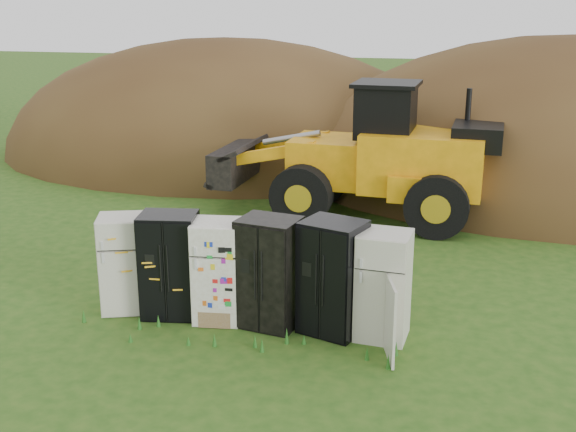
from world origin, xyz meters
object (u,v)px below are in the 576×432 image
fridge_leftmost (123,263)px  fridge_dark_mid (269,273)px  fridge_black_side (170,265)px  fridge_open_door (383,286)px  fridge_black_right (333,277)px  fridge_sticker (218,271)px  wheel_loader (350,150)px

fridge_leftmost → fridge_dark_mid: 2.76m
fridge_black_side → fridge_open_door: bearing=-10.0°
fridge_dark_mid → fridge_black_right: 1.11m
fridge_leftmost → fridge_open_door: fridge_open_door is taller
fridge_sticker → fridge_dark_mid: (0.94, 0.01, 0.06)m
fridge_dark_mid → wheel_loader: bearing=97.6°
fridge_leftmost → fridge_black_right: bearing=-19.7°
fridge_dark_mid → fridge_black_right: (1.11, -0.00, 0.02)m
fridge_black_right → fridge_dark_mid: bearing=-161.9°
fridge_black_right → wheel_loader: size_ratio=0.27×
fridge_black_right → wheel_loader: wheel_loader is taller
fridge_leftmost → wheel_loader: (3.06, 6.91, 0.87)m
wheel_loader → fridge_black_side: bearing=-104.4°
fridge_sticker → fridge_black_right: bearing=-7.0°
fridge_black_side → fridge_black_right: size_ratio=0.96×
wheel_loader → fridge_sticker: bearing=-97.4°
wheel_loader → fridge_open_door: bearing=-73.7°
fridge_sticker → wheel_loader: bearing=72.5°
fridge_leftmost → fridge_dark_mid: (2.76, -0.00, 0.08)m
fridge_sticker → wheel_loader: 7.09m
fridge_leftmost → fridge_sticker: (1.82, -0.02, 0.02)m
fridge_dark_mid → fridge_open_door: fridge_dark_mid is taller
fridge_black_side → wheel_loader: wheel_loader is taller
fridge_sticker → fridge_black_right: size_ratio=0.93×
fridge_black_side → fridge_sticker: bearing=-10.5°
fridge_leftmost → fridge_black_side: 0.93m
fridge_black_side → fridge_dark_mid: 1.84m
fridge_sticker → fridge_open_door: bearing=-7.6°
fridge_open_door → fridge_leftmost: bearing=-176.0°
fridge_sticker → fridge_black_right: fridge_black_right is taller
fridge_leftmost → fridge_black_right: 3.87m
fridge_leftmost → fridge_black_right: (3.87, -0.00, 0.10)m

